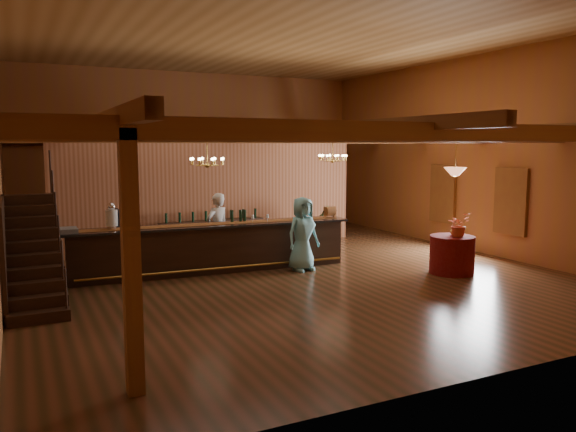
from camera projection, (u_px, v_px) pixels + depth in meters
name	position (u px, v px, depth m)	size (l,w,h in m)	color
floor	(279.00, 269.00, 13.69)	(14.00, 14.00, 0.00)	#552E1C
ceiling	(279.00, 37.00, 13.01)	(14.00, 14.00, 0.00)	#AB7B41
wall_back	(194.00, 153.00, 19.59)	(12.00, 0.10, 5.50)	#985928
wall_front	(513.00, 165.00, 7.10)	(12.00, 0.10, 5.50)	#985928
wall_right	(470.00, 154.00, 15.95)	(0.10, 14.00, 5.50)	#985928
beam_grid	(270.00, 136.00, 13.74)	(11.90, 13.90, 0.39)	brown
support_posts	(288.00, 206.00, 13.05)	(9.20, 10.20, 3.20)	brown
partition_wall	(213.00, 195.00, 16.40)	(9.00, 0.18, 3.10)	brown
window_right_front	(511.00, 201.00, 14.65)	(0.12, 1.05, 1.75)	white
window_right_back	(443.00, 194.00, 16.97)	(0.12, 1.05, 1.75)	white
staircase	(34.00, 253.00, 10.54)	(1.00, 2.80, 2.00)	black
backroom_boxes	(200.00, 221.00, 18.41)	(4.10, 0.60, 1.10)	black
tasting_bar	(213.00, 248.00, 13.37)	(6.90, 1.26, 1.16)	black
beverage_dispenser	(112.00, 217.00, 12.45)	(0.26, 0.26, 0.60)	silver
glass_rack_tray	(65.00, 230.00, 12.00)	(0.50, 0.50, 0.10)	gray
raffle_drum	(330.00, 211.00, 14.41)	(0.34, 0.24, 0.30)	#A1562C
bar_bottle_0	(232.00, 216.00, 13.61)	(0.07, 0.07, 0.30)	black
bar_bottle_1	(241.00, 216.00, 13.69)	(0.07, 0.07, 0.30)	black
bar_bottle_2	(245.00, 216.00, 13.73)	(0.07, 0.07, 0.30)	black
backbar_shelf	(213.00, 235.00, 16.15)	(3.07, 0.48, 0.86)	black
round_table	(452.00, 255.00, 13.19)	(1.03, 1.03, 0.89)	#5B110D
chandelier_left	(207.00, 161.00, 13.00)	(0.80, 0.80, 0.72)	#B78936
chandelier_right	(333.00, 157.00, 16.12)	(0.80, 0.80, 0.70)	#B78936
pendant_lamp	(455.00, 172.00, 12.94)	(0.52, 0.52, 0.90)	#B78936
bartender	(217.00, 229.00, 14.11)	(0.66, 0.44, 1.82)	silver
staff_second	(114.00, 242.00, 13.03)	(0.76, 0.59, 1.56)	black
guest	(303.00, 234.00, 13.46)	(0.87, 0.57, 1.78)	#73C0C8
floor_plant	(319.00, 226.00, 16.60)	(0.69, 0.55, 1.25)	#244D1B
table_flowers	(459.00, 225.00, 13.00)	(0.51, 0.44, 0.56)	#BE4925
table_vase	(454.00, 228.00, 13.23)	(0.17, 0.17, 0.33)	#B78936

